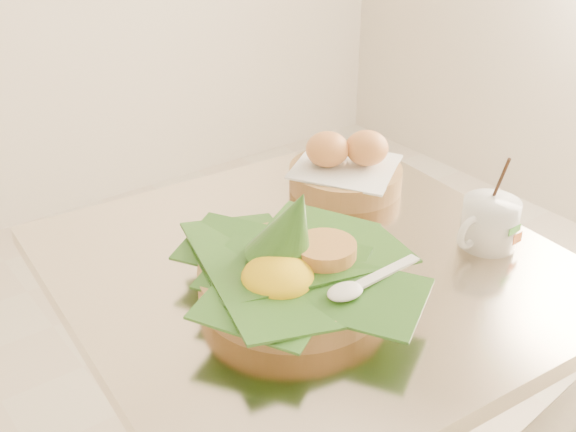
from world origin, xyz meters
TOP-DOWN VIEW (x-y plane):
  - cafe_table at (0.10, 0.03)m, footprint 0.75×0.75m
  - rice_basket at (0.03, -0.02)m, footprint 0.33×0.33m
  - bread_basket at (0.30, 0.19)m, footprint 0.24×0.24m
  - coffee_mug at (0.35, -0.09)m, footprint 0.12×0.09m

SIDE VIEW (x-z plane):
  - cafe_table at x=0.10m, z-range 0.15..0.90m
  - bread_basket at x=0.30m, z-range 0.73..0.84m
  - coffee_mug at x=0.35m, z-range 0.72..0.86m
  - rice_basket at x=0.03m, z-range 0.71..0.88m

